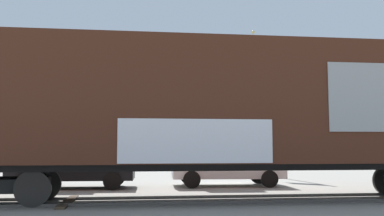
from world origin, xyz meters
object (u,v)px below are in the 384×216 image
(freight_car, at_px, (229,107))
(flagpole, at_px, (249,80))
(parked_car_black, at_px, (71,167))
(parked_car_white, at_px, (225,163))

(freight_car, relative_size, flagpole, 2.14)
(parked_car_black, bearing_deg, flagpole, 39.83)
(freight_car, distance_m, parked_car_white, 4.99)
(freight_car, xyz_separation_m, flagpole, (3.97, 11.85, 2.68))
(flagpole, bearing_deg, parked_car_black, -140.17)
(flagpole, bearing_deg, parked_car_white, -112.86)
(freight_car, xyz_separation_m, parked_car_white, (0.90, 4.57, -1.78))
(freight_car, bearing_deg, parked_car_black, 137.90)
(flagpole, xyz_separation_m, parked_car_black, (-8.88, -7.41, -4.56))
(flagpole, relative_size, parked_car_black, 1.81)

